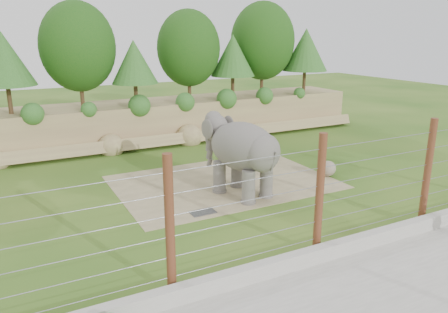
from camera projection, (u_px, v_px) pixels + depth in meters
name	position (u px, v px, depth m)	size (l,w,h in m)	color
ground	(246.00, 205.00, 18.09)	(90.00, 90.00, 0.00)	#265715
back_embankment	(155.00, 79.00, 28.06)	(30.00, 5.52, 8.77)	#937554
dirt_patch	(224.00, 182.00, 20.86)	(10.00, 7.00, 0.02)	#90815C
drain_grate	(203.00, 212.00, 17.31)	(1.00, 0.60, 0.03)	#262628
elephant	(243.00, 158.00, 18.82)	(1.80, 4.19, 3.39)	#5C5852
stone_ball	(328.00, 169.00, 21.60)	(0.77, 0.77, 0.77)	gray
retaining_wall	(326.00, 252.00, 13.76)	(26.00, 0.35, 0.50)	#A7A49B
walkway	(374.00, 291.00, 12.12)	(26.00, 4.00, 0.01)	#A7A49B
barrier_fence	(320.00, 195.00, 13.70)	(20.26, 0.26, 4.00)	#5A301D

